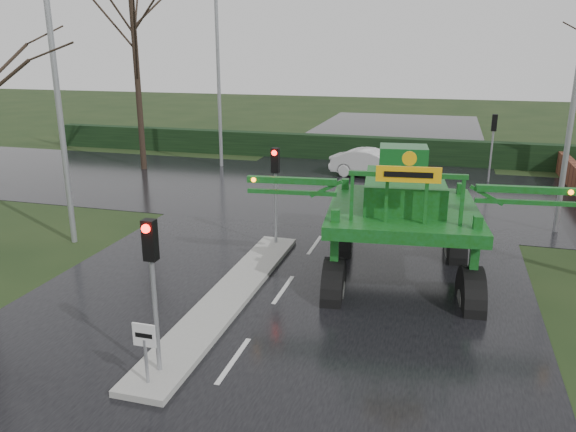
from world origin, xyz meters
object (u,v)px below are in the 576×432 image
(crop_sprayer, at_px, (336,208))
(traffic_signal_mid, at_px, (275,175))
(traffic_signal_near, at_px, (152,264))
(traffic_signal_far, at_px, (493,133))
(street_light_right, at_px, (569,70))
(keep_left_sign, at_px, (145,344))
(white_sedan, at_px, (372,177))
(street_light_left_far, at_px, (223,62))
(street_light_left_near, at_px, (63,72))

(crop_sprayer, bearing_deg, traffic_signal_mid, 125.39)
(traffic_signal_near, height_order, traffic_signal_far, same)
(traffic_signal_far, bearing_deg, street_light_right, 101.95)
(keep_left_sign, relative_size, traffic_signal_near, 0.38)
(street_light_right, distance_m, white_sedan, 12.31)
(traffic_signal_mid, xyz_separation_m, street_light_left_far, (-6.89, 12.51, 3.40))
(traffic_signal_mid, xyz_separation_m, street_light_left_near, (-6.89, -1.49, 3.40))
(crop_sprayer, distance_m, white_sedan, 15.31)
(keep_left_sign, height_order, street_light_left_far, street_light_left_far)
(traffic_signal_near, bearing_deg, white_sedan, 85.03)
(traffic_signal_mid, distance_m, street_light_left_far, 14.68)
(traffic_signal_near, xyz_separation_m, white_sedan, (1.78, 20.50, -2.59))
(street_light_left_far, bearing_deg, traffic_signal_far, 0.03)
(traffic_signal_near, height_order, street_light_right, street_light_right)
(street_light_right, height_order, street_light_left_far, same)
(traffic_signal_far, bearing_deg, crop_sprayer, 71.96)
(street_light_left_far, relative_size, white_sedan, 2.22)
(traffic_signal_near, relative_size, street_light_right, 0.35)
(street_light_right, bearing_deg, street_light_left_far, 153.98)
(street_light_left_far, distance_m, crop_sprayer, 18.64)
(traffic_signal_near, bearing_deg, keep_left_sign, -90.00)
(keep_left_sign, height_order, crop_sprayer, crop_sprayer)
(street_light_left_near, bearing_deg, crop_sprayer, -9.35)
(traffic_signal_far, distance_m, street_light_left_far, 15.08)
(traffic_signal_near, height_order, traffic_signal_mid, same)
(street_light_right, bearing_deg, traffic_signal_near, -126.13)
(traffic_signal_far, bearing_deg, street_light_left_far, 0.03)
(traffic_signal_far, height_order, street_light_right, street_light_right)
(traffic_signal_far, relative_size, crop_sprayer, 0.38)
(street_light_left_far, bearing_deg, keep_left_sign, -72.22)
(traffic_signal_far, height_order, crop_sprayer, crop_sprayer)
(street_light_left_near, xyz_separation_m, street_light_right, (16.39, 6.00, 0.00))
(street_light_left_far, height_order, white_sedan, street_light_left_far)
(traffic_signal_near, bearing_deg, street_light_right, 53.87)
(keep_left_sign, bearing_deg, crop_sprayer, 65.30)
(traffic_signal_near, xyz_separation_m, traffic_signal_far, (7.80, 21.02, 0.00))
(traffic_signal_near, relative_size, crop_sprayer, 0.38)
(traffic_signal_far, distance_m, street_light_left_near, 20.58)
(keep_left_sign, height_order, street_light_right, street_light_right)
(street_light_right, distance_m, street_light_left_far, 18.24)
(traffic_signal_near, distance_m, traffic_signal_mid, 8.50)
(street_light_left_near, bearing_deg, traffic_signal_far, 43.63)
(traffic_signal_far, bearing_deg, traffic_signal_near, 69.64)
(keep_left_sign, relative_size, crop_sprayer, 0.14)
(white_sedan, bearing_deg, crop_sprayer, -165.49)
(traffic_signal_mid, distance_m, street_light_right, 11.05)
(street_light_right, height_order, white_sedan, street_light_right)
(street_light_left_far, bearing_deg, street_light_right, -26.02)
(street_light_right, xyz_separation_m, white_sedan, (-7.71, 7.49, -5.99))
(keep_left_sign, relative_size, traffic_signal_far, 0.38)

